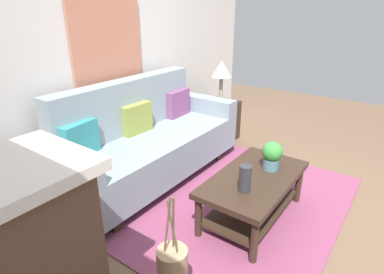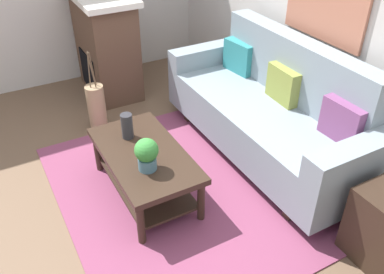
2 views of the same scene
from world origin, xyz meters
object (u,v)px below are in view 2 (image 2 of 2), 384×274
object	(u,v)px
floor_vase	(97,108)
throw_pillow_olive	(284,85)
couch	(269,112)
throw_pillow_teal	(239,57)
fireplace	(106,45)
potted_plant_tabletop	(147,154)
coffee_table	(145,163)
tabletop_vase	(127,126)
throw_pillow_plum	(342,121)

from	to	relation	value
floor_vase	throw_pillow_olive	bearing A→B (deg)	51.03
couch	throw_pillow_olive	distance (m)	0.28
couch	throw_pillow_teal	bearing A→B (deg)	169.98
throw_pillow_teal	floor_vase	size ratio (longest dim) A/B	0.73
couch	fireplace	world-z (taller)	fireplace
potted_plant_tabletop	throw_pillow_olive	bearing A→B (deg)	98.87
coffee_table	fireplace	world-z (taller)	fireplace
couch	tabletop_vase	bearing A→B (deg)	-100.52
throw_pillow_olive	throw_pillow_plum	distance (m)	0.71
throw_pillow_plum	coffee_table	size ratio (longest dim) A/B	0.33
couch	coffee_table	bearing A→B (deg)	-89.28
couch	floor_vase	world-z (taller)	couch
couch	throw_pillow_plum	xyz separation A→B (m)	(0.71, 0.13, 0.25)
potted_plant_tabletop	floor_vase	size ratio (longest dim) A/B	0.53
throw_pillow_plum	tabletop_vase	world-z (taller)	throw_pillow_plum
couch	throw_pillow_plum	size ratio (longest dim) A/B	6.30
throw_pillow_plum	potted_plant_tabletop	bearing A→B (deg)	-108.49
potted_plant_tabletop	tabletop_vase	bearing A→B (deg)	176.83
throw_pillow_plum	fireplace	size ratio (longest dim) A/B	0.31
floor_vase	tabletop_vase	bearing A→B (deg)	0.18
fireplace	floor_vase	xyz separation A→B (m)	(0.77, -0.41, -0.34)
coffee_table	throw_pillow_olive	bearing A→B (deg)	90.65
tabletop_vase	coffee_table	bearing A→B (deg)	6.74
couch	throw_pillow_plum	bearing A→B (deg)	10.02
tabletop_vase	floor_vase	xyz separation A→B (m)	(-0.91, -0.00, -0.29)
throw_pillow_olive	potted_plant_tabletop	xyz separation A→B (m)	(0.23, -1.45, -0.11)
potted_plant_tabletop	couch	bearing A→B (deg)	99.70
fireplace	coffee_table	bearing A→B (deg)	-10.91
coffee_table	throw_pillow_plum	bearing A→B (deg)	63.49
tabletop_vase	fireplace	size ratio (longest dim) A/B	0.19
throw_pillow_teal	potted_plant_tabletop	bearing A→B (deg)	-57.12
throw_pillow_olive	tabletop_vase	size ratio (longest dim) A/B	1.64
throw_pillow_teal	floor_vase	bearing A→B (deg)	-107.25
tabletop_vase	fireplace	distance (m)	1.73
throw_pillow_plum	coffee_table	bearing A→B (deg)	-116.51
throw_pillow_plum	floor_vase	size ratio (longest dim) A/B	0.73
throw_pillow_teal	throw_pillow_olive	bearing A→B (deg)	0.00
couch	throw_pillow_olive	world-z (taller)	couch
throw_pillow_olive	fireplace	size ratio (longest dim) A/B	0.31
floor_vase	throw_pillow_teal	bearing A→B (deg)	72.75
coffee_table	tabletop_vase	bearing A→B (deg)	-173.26
throw_pillow_plum	potted_plant_tabletop	world-z (taller)	throw_pillow_plum
throw_pillow_teal	throw_pillow_plum	xyz separation A→B (m)	(1.42, 0.00, 0.00)
coffee_table	potted_plant_tabletop	size ratio (longest dim) A/B	4.20
throw_pillow_plum	tabletop_vase	xyz separation A→B (m)	(-0.95, -1.42, -0.14)
couch	tabletop_vase	world-z (taller)	couch
potted_plant_tabletop	coffee_table	bearing A→B (deg)	165.02
throw_pillow_teal	throw_pillow_plum	distance (m)	1.42
tabletop_vase	potted_plant_tabletop	world-z (taller)	potted_plant_tabletop
couch	throw_pillow_olive	bearing A→B (deg)	90.00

